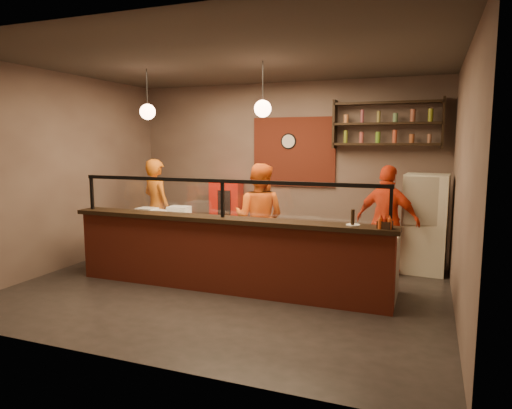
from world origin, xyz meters
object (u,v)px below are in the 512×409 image
at_px(cook_left, 157,207).
at_px(red_cooler, 227,215).
at_px(pizza_dough, 298,225).
at_px(condiment_caddy, 385,225).
at_px(fridge, 425,224).
at_px(wall_clock, 289,141).
at_px(cook_mid, 259,218).
at_px(pepper_mill, 353,218).
at_px(cook_right, 387,221).

bearing_deg(cook_left, red_cooler, -113.98).
relative_size(pizza_dough, condiment_caddy, 3.42).
bearing_deg(red_cooler, fridge, -16.14).
distance_m(wall_clock, red_cooler, 1.88).
distance_m(wall_clock, cook_left, 2.77).
relative_size(cook_mid, pepper_mill, 8.54).
height_order(cook_left, fridge, cook_left).
bearing_deg(red_cooler, pepper_mill, -50.98).
bearing_deg(cook_mid, cook_right, -166.67).
bearing_deg(pizza_dough, cook_left, 163.38).
distance_m(red_cooler, pizza_dough, 2.69).
height_order(wall_clock, cook_mid, wall_clock).
height_order(cook_left, pepper_mill, cook_left).
distance_m(cook_right, red_cooler, 3.22).
height_order(fridge, red_cooler, fridge).
height_order(wall_clock, cook_right, wall_clock).
distance_m(cook_right, pizza_dough, 1.55).
relative_size(cook_right, pepper_mill, 8.47).
height_order(fridge, pepper_mill, fridge).
xyz_separation_m(wall_clock, cook_right, (1.95, -1.09, -1.23)).
height_order(fridge, pizza_dough, fridge).
relative_size(wall_clock, cook_right, 0.17).
distance_m(pizza_dough, pepper_mill, 1.11).
bearing_deg(pepper_mill, cook_mid, 144.44).
relative_size(cook_mid, fridge, 1.10).
bearing_deg(wall_clock, red_cooler, -165.08).
relative_size(cook_left, red_cooler, 1.35).
xyz_separation_m(cook_left, red_cooler, (0.99, 0.94, -0.23)).
height_order(cook_right, pepper_mill, cook_right).
bearing_deg(cook_mid, pepper_mill, 144.23).
height_order(cook_right, condiment_caddy, cook_right).
height_order(cook_mid, condiment_caddy, cook_mid).
xyz_separation_m(red_cooler, pepper_mill, (2.84, -2.46, 0.50)).
relative_size(cook_mid, pizza_dough, 3.15).
relative_size(wall_clock, fridge, 0.19).
distance_m(red_cooler, condiment_caddy, 4.11).
bearing_deg(cook_right, condiment_caddy, 111.38).
bearing_deg(red_cooler, pizza_dough, -52.87).
height_order(wall_clock, pepper_mill, wall_clock).
distance_m(condiment_caddy, pepper_mill, 0.40).
bearing_deg(cook_left, pizza_dough, -174.23).
relative_size(cook_left, cook_mid, 1.02).
distance_m(cook_mid, cook_right, 2.02).
bearing_deg(cook_right, cook_mid, 31.16).
bearing_deg(fridge, red_cooler, 178.13).
xyz_separation_m(cook_right, red_cooler, (-3.11, 0.78, -0.21)).
xyz_separation_m(cook_left, fridge, (4.65, 0.55, -0.10)).
bearing_deg(pizza_dough, condiment_caddy, -28.36).
relative_size(pizza_dough, pepper_mill, 2.71).
xyz_separation_m(cook_mid, fridge, (2.51, 0.86, -0.08)).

